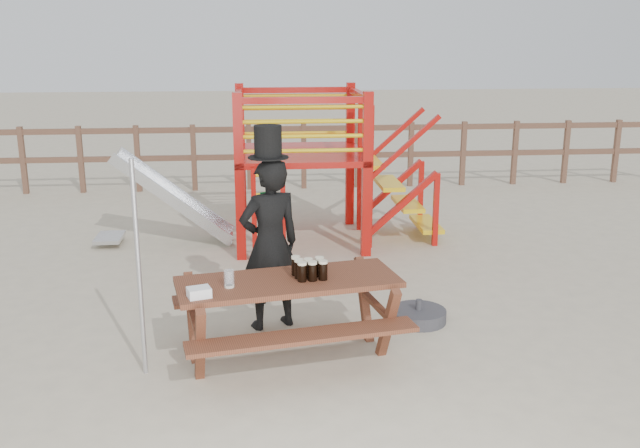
# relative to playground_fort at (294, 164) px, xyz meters

# --- Properties ---
(ground) EXTENTS (60.00, 60.00, 0.00)m
(ground) POSITION_rel_playground_fort_xyz_m (-0.12, -3.58, -1.07)
(ground) COLOR #BFB194
(ground) RESTS_ON ground
(back_fence) EXTENTS (15.09, 0.09, 1.20)m
(back_fence) POSITION_rel_playground_fort_xyz_m (-0.12, 3.42, -0.34)
(back_fence) COLOR brown
(back_fence) RESTS_ON ground
(playground_fort) EXTENTS (4.71, 1.84, 2.10)m
(playground_fort) POSITION_rel_playground_fort_xyz_m (0.00, 0.00, 0.00)
(playground_fort) COLOR #B2110B
(playground_fort) RESTS_ON ground
(picnic_table) EXTENTS (2.11, 1.64, 0.74)m
(picnic_table) POSITION_rel_playground_fort_xyz_m (-0.27, -3.71, -0.61)
(picnic_table) COLOR brown
(picnic_table) RESTS_ON ground
(man_with_hat) EXTENTS (0.72, 0.60, 1.98)m
(man_with_hat) POSITION_rel_playground_fort_xyz_m (-0.41, -2.97, -0.19)
(man_with_hat) COLOR black
(man_with_hat) RESTS_ON ground
(metal_pole) EXTENTS (0.04, 0.04, 1.84)m
(metal_pole) POSITION_rel_playground_fort_xyz_m (-1.50, -3.88, -0.15)
(metal_pole) COLOR #B2B2B7
(metal_pole) RESTS_ON ground
(parasol_base) EXTENTS (0.55, 0.55, 0.23)m
(parasol_base) POSITION_rel_playground_fort_xyz_m (1.06, -3.01, -1.01)
(parasol_base) COLOR #36363B
(parasol_base) RESTS_ON ground
(paper_bag) EXTENTS (0.21, 0.19, 0.08)m
(paper_bag) POSITION_rel_playground_fort_xyz_m (-1.01, -4.06, -0.29)
(paper_bag) COLOR white
(paper_bag) RESTS_ON picnic_table
(stout_pints) EXTENTS (0.30, 0.25, 0.17)m
(stout_pints) POSITION_rel_playground_fort_xyz_m (-0.09, -3.69, -0.25)
(stout_pints) COLOR black
(stout_pints) RESTS_ON picnic_table
(empty_glasses) EXTENTS (0.09, 0.08, 0.15)m
(empty_glasses) POSITION_rel_playground_fort_xyz_m (-0.77, -3.86, -0.27)
(empty_glasses) COLOR silver
(empty_glasses) RESTS_ON picnic_table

